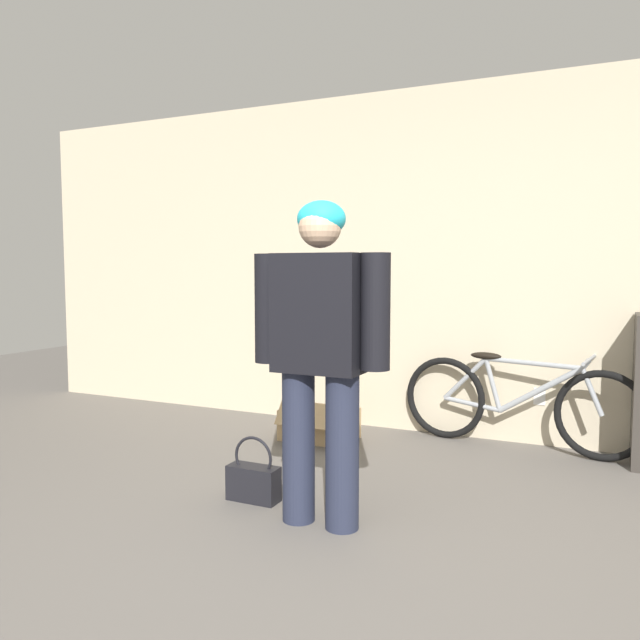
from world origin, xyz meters
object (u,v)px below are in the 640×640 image
object	(u,v)px
person	(320,341)
handbag	(253,480)
bicycle	(518,403)
cardboard_box	(319,424)

from	to	relation	value
person	handbag	world-z (taller)	person
bicycle	person	bearing A→B (deg)	-105.02
person	bicycle	world-z (taller)	person
person	bicycle	xyz separation A→B (m)	(0.71, 1.75, -0.58)
bicycle	handbag	world-z (taller)	bicycle
person	cardboard_box	bearing A→B (deg)	115.51
bicycle	cardboard_box	distance (m)	1.42
person	cardboard_box	size ratio (longest dim) A/B	3.02
bicycle	cardboard_box	bearing A→B (deg)	-158.03
handbag	cardboard_box	xyz separation A→B (m)	(-0.19, 1.25, 0.00)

